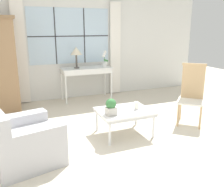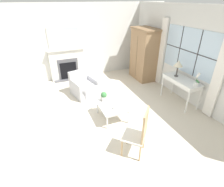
% 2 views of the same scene
% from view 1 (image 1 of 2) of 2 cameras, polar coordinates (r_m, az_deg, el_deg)
% --- Properties ---
extents(ground_plane, '(14.00, 14.00, 0.00)m').
position_cam_1_polar(ground_plane, '(3.83, 2.14, -12.17)').
color(ground_plane, beige).
extents(wall_back_windowed, '(7.20, 0.14, 2.80)m').
position_cam_1_polar(wall_back_windowed, '(6.29, -9.58, 11.51)').
color(wall_back_windowed, silver).
rests_on(wall_back_windowed, ground_plane).
extents(console_table, '(1.21, 0.53, 0.80)m').
position_cam_1_polar(console_table, '(6.11, -5.89, 5.10)').
color(console_table, white).
rests_on(console_table, ground_plane).
extents(table_lamp, '(0.27, 0.27, 0.51)m').
position_cam_1_polar(table_lamp, '(5.96, -8.20, 9.48)').
color(table_lamp, '#4C4742').
rests_on(table_lamp, console_table).
extents(potted_orchid, '(0.16, 0.12, 0.39)m').
position_cam_1_polar(potted_orchid, '(6.25, -1.71, 7.58)').
color(potted_orchid, white).
rests_on(potted_orchid, console_table).
extents(armchair_upholstered, '(0.99, 1.00, 0.78)m').
position_cam_1_polar(armchair_upholstered, '(3.52, -19.59, -10.65)').
color(armchair_upholstered, '#B2B2B7').
rests_on(armchair_upholstered, ground_plane).
extents(side_chair_wooden, '(0.62, 0.62, 1.11)m').
position_cam_1_polar(side_chair_wooden, '(4.82, 17.82, 0.45)').
color(side_chair_wooden, white).
rests_on(side_chair_wooden, ground_plane).
extents(coffee_table, '(0.87, 0.70, 0.42)m').
position_cam_1_polar(coffee_table, '(4.14, 2.84, -4.40)').
color(coffee_table, silver).
rests_on(coffee_table, ground_plane).
extents(potted_plant_small, '(0.16, 0.16, 0.26)m').
position_cam_1_polar(potted_plant_small, '(3.86, -0.25, -3.05)').
color(potted_plant_small, '#BCB7AD').
rests_on(potted_plant_small, coffee_table).
extents(pillar_candle, '(0.09, 0.09, 0.15)m').
position_cam_1_polar(pillar_candle, '(4.16, 5.59, -2.79)').
color(pillar_candle, silver).
rests_on(pillar_candle, coffee_table).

